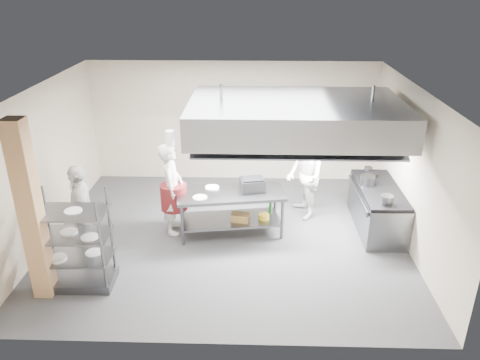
{
  "coord_description": "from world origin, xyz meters",
  "views": [
    {
      "loc": [
        0.51,
        -8.17,
        4.85
      ],
      "look_at": [
        0.26,
        0.2,
        1.17
      ],
      "focal_mm": 35.0,
      "sensor_mm": 36.0,
      "label": 1
    }
  ],
  "objects_px": {
    "chef_head": "(172,189)",
    "chef_line": "(304,176)",
    "pass_rack": "(75,240)",
    "cooking_range": "(377,209)",
    "island": "(231,213)",
    "chef_plating": "(82,211)",
    "griddle": "(252,184)",
    "stockpot": "(368,180)"
  },
  "relations": [
    {
      "from": "chef_line",
      "to": "island",
      "type": "bearing_deg",
      "value": -76.69
    },
    {
      "from": "pass_rack",
      "to": "cooking_range",
      "type": "xyz_separation_m",
      "value": [
        5.49,
        2.13,
        -0.43
      ]
    },
    {
      "from": "chef_head",
      "to": "chef_line",
      "type": "bearing_deg",
      "value": -77.38
    },
    {
      "from": "pass_rack",
      "to": "chef_plating",
      "type": "distance_m",
      "value": 0.94
    },
    {
      "from": "cooking_range",
      "to": "chef_line",
      "type": "bearing_deg",
      "value": 162.37
    },
    {
      "from": "island",
      "to": "cooking_range",
      "type": "height_order",
      "value": "island"
    },
    {
      "from": "griddle",
      "to": "chef_head",
      "type": "bearing_deg",
      "value": 170.5
    },
    {
      "from": "chef_head",
      "to": "chef_line",
      "type": "distance_m",
      "value": 2.81
    },
    {
      "from": "pass_rack",
      "to": "stockpot",
      "type": "distance_m",
      "value": 5.74
    },
    {
      "from": "stockpot",
      "to": "chef_plating",
      "type": "bearing_deg",
      "value": -166.02
    },
    {
      "from": "chef_head",
      "to": "griddle",
      "type": "distance_m",
      "value": 1.61
    },
    {
      "from": "cooking_range",
      "to": "stockpot",
      "type": "distance_m",
      "value": 0.64
    },
    {
      "from": "island",
      "to": "griddle",
      "type": "distance_m",
      "value": 0.72
    },
    {
      "from": "island",
      "to": "chef_line",
      "type": "distance_m",
      "value": 1.79
    },
    {
      "from": "island",
      "to": "chef_plating",
      "type": "xyz_separation_m",
      "value": [
        -2.67,
        -0.88,
        0.45
      ]
    },
    {
      "from": "cooking_range",
      "to": "griddle",
      "type": "xyz_separation_m",
      "value": [
        -2.58,
        -0.19,
        0.6
      ]
    },
    {
      "from": "pass_rack",
      "to": "chef_head",
      "type": "xyz_separation_m",
      "value": [
        1.3,
        1.86,
        0.09
      ]
    },
    {
      "from": "island",
      "to": "cooking_range",
      "type": "relative_size",
      "value": 1.06
    },
    {
      "from": "pass_rack",
      "to": "chef_head",
      "type": "relative_size",
      "value": 0.9
    },
    {
      "from": "pass_rack",
      "to": "stockpot",
      "type": "height_order",
      "value": "pass_rack"
    },
    {
      "from": "chef_plating",
      "to": "chef_line",
      "type": "bearing_deg",
      "value": 86.9
    },
    {
      "from": "island",
      "to": "chef_head",
      "type": "height_order",
      "value": "chef_head"
    },
    {
      "from": "chef_head",
      "to": "pass_rack",
      "type": "bearing_deg",
      "value": 142.44
    },
    {
      "from": "pass_rack",
      "to": "griddle",
      "type": "bearing_deg",
      "value": 32.4
    },
    {
      "from": "chef_line",
      "to": "chef_plating",
      "type": "xyz_separation_m",
      "value": [
        -4.2,
        -1.68,
        -0.02
      ]
    },
    {
      "from": "chef_plating",
      "to": "griddle",
      "type": "height_order",
      "value": "chef_plating"
    },
    {
      "from": "island",
      "to": "pass_rack",
      "type": "bearing_deg",
      "value": -152.75
    },
    {
      "from": "island",
      "to": "stockpot",
      "type": "height_order",
      "value": "stockpot"
    },
    {
      "from": "island",
      "to": "cooking_range",
      "type": "xyz_separation_m",
      "value": [
        3.01,
        0.32,
        -0.04
      ]
    },
    {
      "from": "island",
      "to": "chef_plating",
      "type": "bearing_deg",
      "value": -170.52
    },
    {
      "from": "chef_line",
      "to": "stockpot",
      "type": "xyz_separation_m",
      "value": [
        1.25,
        -0.32,
        0.07
      ]
    },
    {
      "from": "cooking_range",
      "to": "chef_head",
      "type": "xyz_separation_m",
      "value": [
        -4.19,
        -0.27,
        0.53
      ]
    },
    {
      "from": "chef_head",
      "to": "griddle",
      "type": "xyz_separation_m",
      "value": [
        1.61,
        0.08,
        0.08
      ]
    },
    {
      "from": "pass_rack",
      "to": "griddle",
      "type": "distance_m",
      "value": 3.5
    },
    {
      "from": "pass_rack",
      "to": "chef_line",
      "type": "relative_size",
      "value": 0.92
    },
    {
      "from": "island",
      "to": "chef_plating",
      "type": "height_order",
      "value": "chef_plating"
    },
    {
      "from": "cooking_range",
      "to": "chef_head",
      "type": "bearing_deg",
      "value": -176.33
    },
    {
      "from": "cooking_range",
      "to": "chef_line",
      "type": "relative_size",
      "value": 1.07
    },
    {
      "from": "cooking_range",
      "to": "griddle",
      "type": "distance_m",
      "value": 2.66
    },
    {
      "from": "chef_plating",
      "to": "griddle",
      "type": "xyz_separation_m",
      "value": [
        3.1,
        1.02,
        0.12
      ]
    },
    {
      "from": "griddle",
      "to": "chef_plating",
      "type": "bearing_deg",
      "value": -174.15
    },
    {
      "from": "island",
      "to": "chef_head",
      "type": "distance_m",
      "value": 1.28
    }
  ]
}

